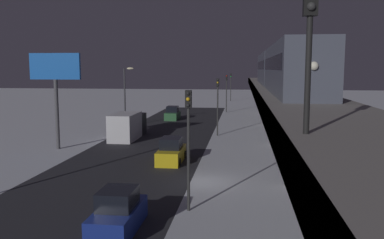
% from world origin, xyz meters
% --- Properties ---
extents(ground_plane, '(240.00, 240.00, 0.00)m').
position_xyz_m(ground_plane, '(0.00, 0.00, 0.00)').
color(ground_plane, silver).
extents(avenue_asphalt, '(11.00, 103.05, 0.01)m').
position_xyz_m(avenue_asphalt, '(6.36, 0.00, 0.00)').
color(avenue_asphalt, '#28282D').
rests_on(avenue_asphalt, ground_plane).
extents(elevated_railway, '(5.00, 103.05, 5.76)m').
position_xyz_m(elevated_railway, '(-5.86, 0.00, 4.97)').
color(elevated_railway, gray).
rests_on(elevated_railway, ground_plane).
extents(subway_train, '(2.94, 36.87, 3.40)m').
position_xyz_m(subway_train, '(-5.95, -12.89, 7.54)').
color(subway_train, '#4C5160').
rests_on(subway_train, elevated_railway).
extents(rail_signal, '(0.36, 0.41, 4.00)m').
position_xyz_m(rail_signal, '(-4.21, 15.09, 8.49)').
color(rail_signal, black).
rests_on(rail_signal, elevated_railway).
extents(sedan_yellow, '(1.91, 4.54, 1.97)m').
position_xyz_m(sedan_yellow, '(3.16, -5.70, 0.78)').
color(sedan_yellow, gold).
rests_on(sedan_yellow, ground_plane).
extents(sedan_green_2, '(1.80, 4.17, 1.97)m').
position_xyz_m(sedan_green_2, '(7.76, -32.89, 0.80)').
color(sedan_green_2, '#2D6038').
rests_on(sedan_green_2, ground_plane).
extents(sedan_blue, '(1.80, 4.21, 1.97)m').
position_xyz_m(sedan_blue, '(3.16, 8.54, 0.80)').
color(sedan_blue, navy).
rests_on(sedan_blue, ground_plane).
extents(box_truck, '(2.40, 7.40, 2.80)m').
position_xyz_m(box_truck, '(9.76, -16.09, 1.35)').
color(box_truck, black).
rests_on(box_truck, ground_plane).
extents(traffic_light_near, '(0.32, 0.44, 6.40)m').
position_xyz_m(traffic_light_near, '(0.26, 5.49, 4.20)').
color(traffic_light_near, '#2D2D2D').
rests_on(traffic_light_near, ground_plane).
extents(traffic_light_mid, '(0.32, 0.44, 6.40)m').
position_xyz_m(traffic_light_mid, '(0.26, -19.13, 4.20)').
color(traffic_light_mid, '#2D2D2D').
rests_on(traffic_light_mid, ground_plane).
extents(traffic_light_far, '(0.32, 0.44, 6.40)m').
position_xyz_m(traffic_light_far, '(0.26, -43.75, 4.20)').
color(traffic_light_far, '#2D2D2D').
rests_on(traffic_light_far, ground_plane).
extents(traffic_light_distant, '(0.32, 0.44, 6.40)m').
position_xyz_m(traffic_light_distant, '(0.26, -68.36, 4.20)').
color(traffic_light_distant, '#2D2D2D').
rests_on(traffic_light_distant, ground_plane).
extents(commercial_billboard, '(4.80, 0.36, 8.90)m').
position_xyz_m(commercial_billboard, '(14.64, -9.60, 6.83)').
color(commercial_billboard, '#4C4C51').
rests_on(commercial_billboard, ground_plane).
extents(street_lamp_far, '(1.35, 0.44, 7.65)m').
position_xyz_m(street_lamp_far, '(12.44, -25.00, 4.81)').
color(street_lamp_far, '#38383D').
rests_on(street_lamp_far, ground_plane).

